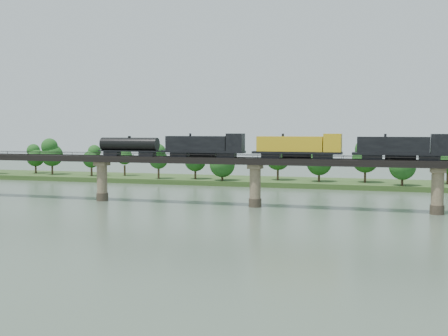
# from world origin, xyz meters

# --- Properties ---
(ground) EXTENTS (400.00, 400.00, 0.00)m
(ground) POSITION_xyz_m (0.00, 0.00, 0.00)
(ground) COLOR #3C4D3E
(ground) RESTS_ON ground
(far_bank) EXTENTS (300.00, 24.00, 1.60)m
(far_bank) POSITION_xyz_m (0.00, 85.00, 0.80)
(far_bank) COLOR #2B461C
(far_bank) RESTS_ON ground
(bridge) EXTENTS (236.00, 30.00, 11.50)m
(bridge) POSITION_xyz_m (0.00, 30.00, 5.46)
(bridge) COLOR #473A2D
(bridge) RESTS_ON ground
(bridge_superstructure) EXTENTS (220.00, 4.90, 0.75)m
(bridge_superstructure) POSITION_xyz_m (0.00, 30.00, 11.79)
(bridge_superstructure) COLOR black
(bridge_superstructure) RESTS_ON bridge
(far_treeline) EXTENTS (289.06, 17.54, 13.60)m
(far_treeline) POSITION_xyz_m (-8.21, 80.52, 8.83)
(far_treeline) COLOR #382619
(far_treeline) RESTS_ON far_bank
(freight_train) EXTENTS (82.79, 3.23, 5.70)m
(freight_train) POSITION_xyz_m (2.38, 30.00, 14.22)
(freight_train) COLOR black
(freight_train) RESTS_ON bridge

